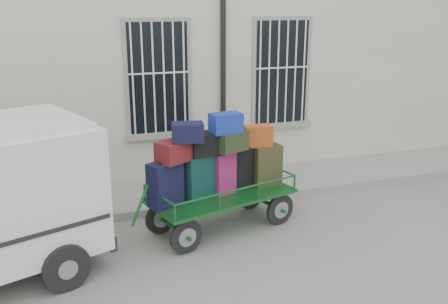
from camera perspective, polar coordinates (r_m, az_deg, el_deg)
name	(u,v)px	position (r m, az deg, el deg)	size (l,w,h in m)	color
ground	(226,242)	(8.16, 0.23, -10.24)	(80.00, 80.00, 0.00)	slate
building	(152,33)	(12.62, -8.20, 13.33)	(24.00, 5.15, 6.00)	#BDB6A1
sidewalk	(190,191)	(10.05, -3.90, -4.47)	(24.00, 1.70, 0.15)	gray
luggage_cart	(218,171)	(8.21, -0.64, -2.16)	(2.90, 1.70, 2.01)	black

